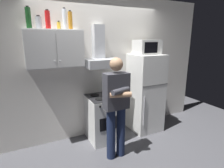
% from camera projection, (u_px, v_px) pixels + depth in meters
% --- Properties ---
extents(ground_plane, '(7.00, 7.00, 0.00)m').
position_uv_depth(ground_plane, '(112.00, 144.00, 3.42)').
color(ground_plane, '#4C4C51').
extents(back_wall_tiled, '(4.80, 0.10, 2.70)m').
position_uv_depth(back_wall_tiled, '(99.00, 67.00, 3.61)').
color(back_wall_tiled, silver).
rests_on(back_wall_tiled, ground_plane).
extents(upper_cabinet, '(0.90, 0.37, 0.60)m').
position_uv_depth(upper_cabinet, '(55.00, 49.00, 2.95)').
color(upper_cabinet, silver).
extents(stove_oven, '(0.60, 0.62, 0.87)m').
position_uv_depth(stove_oven, '(104.00, 118.00, 3.50)').
color(stove_oven, white).
rests_on(stove_oven, ground_plane).
extents(range_hood, '(0.60, 0.44, 0.75)m').
position_uv_depth(range_hood, '(100.00, 56.00, 3.33)').
color(range_hood, '#B7BABF').
extents(refrigerator, '(0.60, 0.62, 1.60)m').
position_uv_depth(refrigerator, '(145.00, 93.00, 3.82)').
color(refrigerator, white).
rests_on(refrigerator, ground_plane).
extents(microwave, '(0.48, 0.37, 0.28)m').
position_uv_depth(microwave, '(147.00, 47.00, 3.60)').
color(microwave, silver).
rests_on(microwave, refrigerator).
extents(person_standing, '(0.38, 0.33, 1.64)m').
position_uv_depth(person_standing, '(116.00, 105.00, 2.84)').
color(person_standing, '#192342').
rests_on(person_standing, ground_plane).
extents(cooking_pot, '(0.29, 0.19, 0.11)m').
position_uv_depth(cooking_pot, '(113.00, 94.00, 3.33)').
color(cooking_pot, '#B7BABF').
rests_on(cooking_pot, stove_oven).
extents(bottle_spice_jar, '(0.06, 0.06, 0.13)m').
position_uv_depth(bottle_spice_jar, '(59.00, 26.00, 2.92)').
color(bottle_spice_jar, gold).
rests_on(bottle_spice_jar, upper_cabinet).
extents(bottle_liquor_amber, '(0.07, 0.07, 0.30)m').
position_uv_depth(bottle_liquor_amber, '(70.00, 20.00, 2.97)').
color(bottle_liquor_amber, '#B7721E').
rests_on(bottle_liquor_amber, upper_cabinet).
extents(bottle_canister_steel, '(0.09, 0.09, 0.20)m').
position_uv_depth(bottle_canister_steel, '(39.00, 23.00, 2.78)').
color(bottle_canister_steel, '#B2B5BA').
rests_on(bottle_canister_steel, upper_cabinet).
extents(bottle_wine_green, '(0.08, 0.08, 0.32)m').
position_uv_depth(bottle_wine_green, '(28.00, 18.00, 2.73)').
color(bottle_wine_green, '#19471E').
rests_on(bottle_wine_green, upper_cabinet).
extents(bottle_soda_red, '(0.08, 0.08, 0.29)m').
position_uv_depth(bottle_soda_red, '(48.00, 20.00, 2.83)').
color(bottle_soda_red, red).
rests_on(bottle_soda_red, upper_cabinet).
extents(bottle_vodka_clear, '(0.07, 0.07, 0.34)m').
position_uv_depth(bottle_vodka_clear, '(65.00, 19.00, 2.96)').
color(bottle_vodka_clear, silver).
rests_on(bottle_vodka_clear, upper_cabinet).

